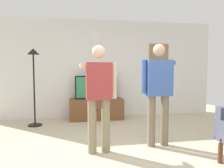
{
  "coord_description": "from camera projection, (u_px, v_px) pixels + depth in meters",
  "views": [
    {
      "loc": [
        -0.85,
        -3.14,
        1.38
      ],
      "look_at": [
        -0.07,
        1.2,
        1.05
      ],
      "focal_mm": 34.77,
      "sensor_mm": 36.0,
      "label": 1
    }
  ],
  "objects": [
    {
      "name": "back_wall",
      "position": [
        104.0,
        69.0,
        6.13
      ],
      "size": [
        6.4,
        0.1,
        2.7
      ],
      "primitive_type": "cube",
      "color": "silver",
      "rests_on": "ground_plane"
    },
    {
      "name": "person_standing_nearer_couch",
      "position": [
        158.0,
        88.0,
        3.79
      ],
      "size": [
        0.63,
        0.78,
        1.79
      ],
      "color": "#7A6B56",
      "rests_on": "ground_plane"
    },
    {
      "name": "ground_plane",
      "position": [
        130.0,
        158.0,
        3.33
      ],
      "size": [
        8.4,
        8.4,
        0.0
      ],
      "primitive_type": "plane",
      "color": "beige"
    },
    {
      "name": "person_standing_nearer_lamp",
      "position": [
        99.0,
        93.0,
        3.48
      ],
      "size": [
        0.58,
        0.78,
        1.73
      ],
      "color": "gray",
      "rests_on": "ground_plane"
    },
    {
      "name": "television",
      "position": [
        96.0,
        87.0,
        5.82
      ],
      "size": [
        1.12,
        0.07,
        0.62
      ],
      "color": "black",
      "rests_on": "tv_stand"
    },
    {
      "name": "floor_lamp",
      "position": [
        34.0,
        71.0,
        5.08
      ],
      "size": [
        0.32,
        0.32,
        1.83
      ],
      "color": "black",
      "rests_on": "ground_plane"
    },
    {
      "name": "tv_stand",
      "position": [
        96.0,
        109.0,
        5.82
      ],
      "size": [
        1.42,
        0.54,
        0.55
      ],
      "color": "brown",
      "rests_on": "ground_plane"
    },
    {
      "name": "framed_picture",
      "position": [
        159.0,
        54.0,
        6.32
      ],
      "size": [
        0.58,
        0.04,
        0.56
      ],
      "primitive_type": "cube",
      "color": "#997047"
    },
    {
      "name": "wall_clock",
      "position": [
        95.0,
        35.0,
        5.96
      ],
      "size": [
        0.29,
        0.03,
        0.29
      ],
      "primitive_type": "cylinder",
      "rotation": [
        1.57,
        0.0,
        0.0
      ],
      "color": "white"
    },
    {
      "name": "beverage_bottle",
      "position": [
        220.0,
        153.0,
        3.14
      ],
      "size": [
        0.07,
        0.07,
        0.36
      ],
      "color": "#592D19",
      "rests_on": "ground_plane"
    }
  ]
}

